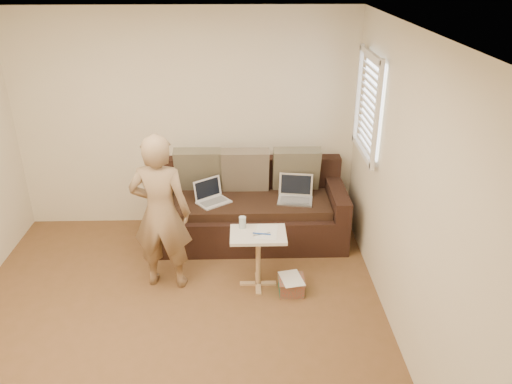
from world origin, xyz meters
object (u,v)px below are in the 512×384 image
at_px(drinking_glass, 242,222).
at_px(striped_box, 291,285).
at_px(sofa, 250,206).
at_px(person, 161,213).
at_px(laptop_white, 214,203).
at_px(side_table, 258,259).
at_px(laptop_silver, 295,201).

xyz_separation_m(drinking_glass, striped_box, (0.48, -0.26, -0.58)).
distance_m(sofa, person, 1.32).
height_order(laptop_white, person, person).
bearing_deg(side_table, laptop_silver, 62.51).
xyz_separation_m(sofa, drinking_glass, (-0.09, -0.84, 0.24)).
relative_size(laptop_white, drinking_glass, 2.92).
height_order(person, drinking_glass, person).
bearing_deg(person, laptop_white, -113.85).
xyz_separation_m(laptop_silver, laptop_white, (-0.93, -0.01, 0.00)).
relative_size(laptop_silver, side_table, 0.64).
distance_m(laptop_silver, striped_box, 1.10).
bearing_deg(laptop_white, drinking_glass, -102.76).
bearing_deg(person, drinking_glass, -169.41).
height_order(laptop_silver, striped_box, laptop_silver).
bearing_deg(sofa, laptop_silver, -9.94).
bearing_deg(laptop_silver, striped_box, -87.62).
bearing_deg(sofa, drinking_glass, -96.07).
distance_m(sofa, laptop_white, 0.44).
xyz_separation_m(person, side_table, (0.94, -0.06, -0.51)).
distance_m(person, striped_box, 1.48).
bearing_deg(side_table, drinking_glass, 142.63).
bearing_deg(person, sofa, -128.01).
xyz_separation_m(laptop_silver, drinking_glass, (-0.60, -0.75, 0.15)).
xyz_separation_m(laptop_white, striped_box, (0.81, -1.00, -0.44)).
bearing_deg(side_table, person, 176.37).
relative_size(sofa, laptop_silver, 5.64).
xyz_separation_m(side_table, striped_box, (0.33, -0.14, -0.22)).
height_order(laptop_white, side_table, laptop_white).
relative_size(drinking_glass, striped_box, 0.46).
relative_size(side_table, drinking_glass, 5.05).
xyz_separation_m(laptop_silver, person, (-1.40, -0.81, 0.29)).
distance_m(laptop_silver, person, 1.64).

